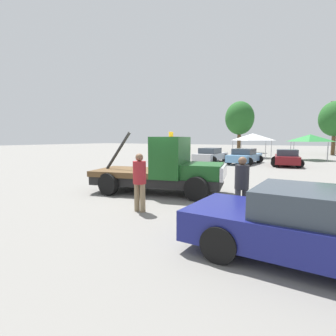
{
  "coord_description": "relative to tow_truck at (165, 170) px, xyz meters",
  "views": [
    {
      "loc": [
        5.81,
        -8.95,
        2.24
      ],
      "look_at": [
        0.5,
        0.0,
        1.05
      ],
      "focal_mm": 28.0,
      "sensor_mm": 36.0,
      "label": 1
    }
  ],
  "objects": [
    {
      "name": "ground_plane",
      "position": [
        -0.32,
        -0.08,
        -0.96
      ],
      "size": [
        160.0,
        160.0,
        0.0
      ],
      "primitive_type": "plane",
      "color": "gray"
    },
    {
      "name": "tow_truck",
      "position": [
        0.0,
        0.0,
        0.0
      ],
      "size": [
        5.68,
        3.33,
        2.51
      ],
      "rotation": [
        0.0,
        0.0,
        0.25
      ],
      "color": "black",
      "rests_on": "ground"
    },
    {
      "name": "person_near_truck",
      "position": [
        3.6,
        -1.86,
        0.04
      ],
      "size": [
        0.39,
        0.39,
        1.74
      ],
      "rotation": [
        0.0,
        0.0,
        5.44
      ],
      "color": "#38383D",
      "rests_on": "ground"
    },
    {
      "name": "person_at_hood",
      "position": [
        0.75,
        -2.74,
        0.07
      ],
      "size": [
        0.4,
        0.4,
        1.78
      ],
      "rotation": [
        0.0,
        0.0,
        4.73
      ],
      "color": "#847051",
      "rests_on": "ground"
    },
    {
      "name": "parked_car_silver",
      "position": [
        -3.58,
        14.1,
        -0.31
      ],
      "size": [
        2.38,
        4.72,
        1.34
      ],
      "rotation": [
        0.0,
        0.0,
        1.56
      ],
      "color": "#B7B7BC",
      "rests_on": "ground"
    },
    {
      "name": "parked_car_skyblue",
      "position": [
        -0.43,
        14.13,
        -0.31
      ],
      "size": [
        2.55,
        4.81,
        1.34
      ],
      "rotation": [
        0.0,
        0.0,
        1.52
      ],
      "color": "#669ED1",
      "rests_on": "ground"
    },
    {
      "name": "parked_car_maroon",
      "position": [
        2.97,
        14.13,
        -0.32
      ],
      "size": [
        2.77,
        4.42,
        1.34
      ],
      "rotation": [
        0.0,
        0.0,
        1.72
      ],
      "color": "maroon",
      "rests_on": "ground"
    },
    {
      "name": "canopy_tent_white",
      "position": [
        -1.55,
        21.85,
        1.42
      ],
      "size": [
        3.61,
        3.61,
        2.78
      ],
      "color": "#9E9EA3",
      "rests_on": "ground"
    },
    {
      "name": "canopy_tent_green",
      "position": [
        4.25,
        21.69,
        1.3
      ],
      "size": [
        3.31,
        3.31,
        2.63
      ],
      "color": "#9E9EA3",
      "rests_on": "ground"
    },
    {
      "name": "tree_left",
      "position": [
        -6.2,
        32.89,
        4.42
      ],
      "size": [
        4.49,
        4.49,
        8.02
      ],
      "color": "brown",
      "rests_on": "ground"
    },
    {
      "name": "tree_right",
      "position": [
        6.59,
        32.65,
        3.83
      ],
      "size": [
        4.0,
        4.0,
        7.14
      ],
      "color": "brown",
      "rests_on": "ground"
    }
  ]
}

